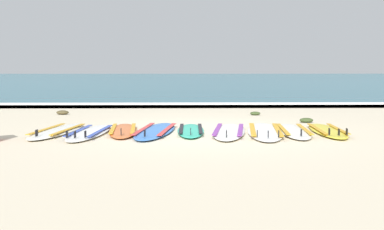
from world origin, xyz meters
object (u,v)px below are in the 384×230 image
Objects in this scene: surfboard_1 at (90,133)px; surfboard_2 at (123,130)px; surfboard_8 at (327,131)px; surfboard_3 at (156,131)px; surfboard_6 at (265,131)px; surfboard_0 at (58,131)px; surfboard_5 at (229,131)px; surfboard_4 at (191,130)px; surfboard_7 at (294,131)px.

surfboard_2 is at bearing 26.78° from surfboard_1.
surfboard_8 is at bearing 2.40° from surfboard_1.
surfboard_3 is 2.04m from surfboard_6.
surfboard_3 is (1.82, -0.01, -0.00)m from surfboard_0.
surfboard_5 is (1.36, -0.10, 0.00)m from surfboard_3.
surfboard_4 is (1.84, 0.27, -0.00)m from surfboard_1.
surfboard_0 is at bearing -177.38° from surfboard_2.
surfboard_3 and surfboard_4 have the same top height.
surfboard_2 is 0.81× the size of surfboard_6.
surfboard_5 is at bearing -4.13° from surfboard_3.
surfboard_0 is 0.91× the size of surfboard_6.
surfboard_6 is at bearing -1.38° from surfboard_5.
surfboard_5 is (2.55, 0.13, -0.00)m from surfboard_1.
surfboard_1 is at bearing -169.17° from surfboard_3.
surfboard_1 is at bearing -177.13° from surfboard_5.
surfboard_1 is 1.15× the size of surfboard_4.
surfboard_2 is 3.19m from surfboard_7.
surfboard_5 is at bearing 2.87° from surfboard_1.
surfboard_0 is 3.86m from surfboard_6.
surfboard_6 is at bearing -6.52° from surfboard_4.
surfboard_1 is 3.22m from surfboard_6.
surfboard_4 is at bearing 168.69° from surfboard_5.
surfboard_8 is at bearing 1.77° from surfboard_5.
surfboard_4 is 0.72m from surfboard_5.
surfboard_8 is (1.85, 0.06, 0.00)m from surfboard_5.
surfboard_4 is 0.91× the size of surfboard_8.
surfboard_2 is 3.83m from surfboard_8.
surfboard_0 is at bearing 178.11° from surfboard_5.
surfboard_5 is at bearing 178.62° from surfboard_6.
surfboard_1 is 3.76m from surfboard_7.
surfboard_0 and surfboard_6 have the same top height.
surfboard_2 is at bearing 176.19° from surfboard_6.
surfboard_0 is 1.04× the size of surfboard_1.
surfboard_2 is 1.98m from surfboard_5.
surfboard_0 is 1.19× the size of surfboard_4.
surfboard_5 and surfboard_7 have the same top height.
surfboard_1 is 1.08× the size of surfboard_2.
surfboard_2 and surfboard_6 have the same top height.
surfboard_3 is at bearing 176.77° from surfboard_6.
surfboard_7 is at bearing -2.42° from surfboard_2.
surfboard_3 is 1.13× the size of surfboard_7.
surfboard_4 is (1.27, -0.02, 0.00)m from surfboard_2.
surfboard_3 is at bearing 178.37° from surfboard_7.
surfboard_0 is 1.06× the size of surfboard_7.
surfboard_3 is at bearing 10.83° from surfboard_1.
surfboard_0 is 1.09× the size of surfboard_8.
surfboard_1 and surfboard_5 have the same top height.
surfboard_6 and surfboard_8 have the same top height.
surfboard_8 is (4.39, 0.18, 0.00)m from surfboard_1.
surfboard_2 and surfboard_5 have the same top height.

